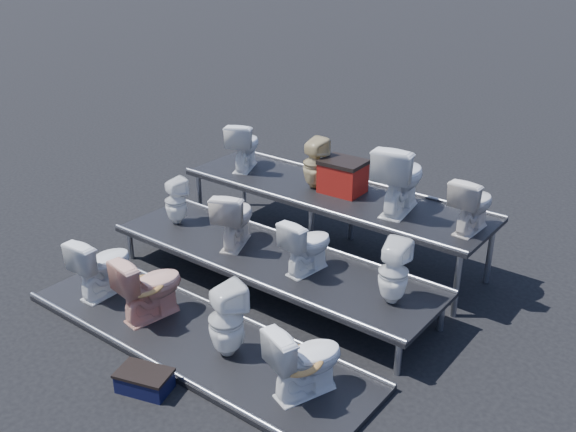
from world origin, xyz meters
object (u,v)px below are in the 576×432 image
Objects in this scene: toilet_3 at (306,359)px; toilet_9 at (315,163)px; step_stool at (145,382)px; toilet_4 at (176,201)px; toilet_7 at (393,272)px; red_crate at (343,178)px; toilet_1 at (150,286)px; toilet_2 at (226,320)px; toilet_0 at (103,264)px; toilet_11 at (472,204)px; toilet_6 at (307,245)px; toilet_10 at (400,177)px; toilet_8 at (244,145)px; toilet_5 at (234,217)px.

toilet_3 is 1.10× the size of toilet_9.
toilet_3 is 1.49× the size of step_stool.
toilet_7 is (3.19, 0.00, 0.04)m from toilet_4.
step_stool is at bearing -90.38° from red_crate.
step_stool is (0.84, -0.84, -0.35)m from toilet_1.
toilet_2 is 1.75m from toilet_7.
toilet_0 is 4.28m from toilet_11.
toilet_7 reaches higher than toilet_2.
toilet_9 is at bearing -50.29° from toilet_6.
toilet_0 reaches higher than step_stool.
toilet_10 reaches higher than step_stool.
toilet_1 is 2.85m from toilet_8.
toilet_1 is 1.06× the size of toilet_5.
toilet_7 is 1.29× the size of red_crate.
toilet_0 is 1.09× the size of toilet_7.
toilet_5 reaches higher than toilet_0.
toilet_5 is at bearing 102.30° from toilet_8.
toilet_10 is (-0.51, 2.60, 0.86)m from toilet_3.
toilet_5 is 1.08× the size of toilet_9.
toilet_4 is at bearing 112.53° from step_stool.
toilet_8 is 0.80× the size of toilet_10.
toilet_8 is (-2.05, 1.30, 0.42)m from toilet_6.
toilet_5 is 1.10× the size of toilet_6.
toilet_5 is at bearing -127.42° from toilet_0.
toilet_10 reaches higher than toilet_5.
toilet_7 is at bearing 108.92° from toilet_10.
toilet_4 is at bearing -11.91° from toilet_2.
toilet_6 is at bearing 125.72° from toilet_9.
toilet_11 reaches higher than toilet_0.
toilet_10 reaches higher than toilet_6.
toilet_2 is (1.95, 0.00, 0.02)m from toilet_0.
toilet_0 is at bearing 67.10° from toilet_8.
toilet_1 is at bearing 117.81° from step_stool.
red_crate is at bearing -65.04° from toilet_6.
toilet_5 is 1.04× the size of toilet_7.
toilet_3 is 1.55m from step_stool.
toilet_4 is at bearing -7.17° from toilet_7.
toilet_4 is 1.02m from toilet_5.
toilet_4 reaches higher than step_stool.
toilet_3 is 1.07× the size of toilet_7.
toilet_9 is (1.16, 2.60, 0.76)m from toilet_0.
toilet_4 reaches higher than toilet_1.
toilet_9 reaches higher than red_crate.
toilet_1 is at bearing 177.32° from toilet_0.
red_crate reaches higher than toilet_0.
toilet_0 is 1.89m from step_stool.
toilet_2 is 1.21× the size of toilet_11.
toilet_7 is 1.38m from toilet_11.
toilet_10 is at bearing -112.07° from toilet_1.
toilet_10 is (0.46, 2.60, 0.84)m from toilet_2.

